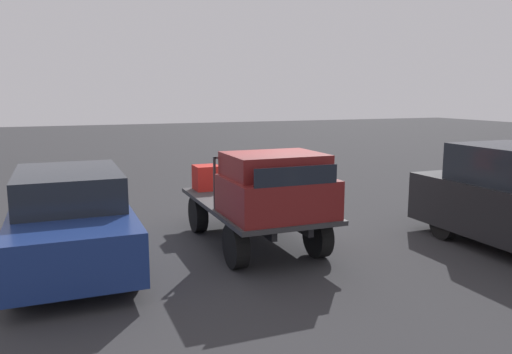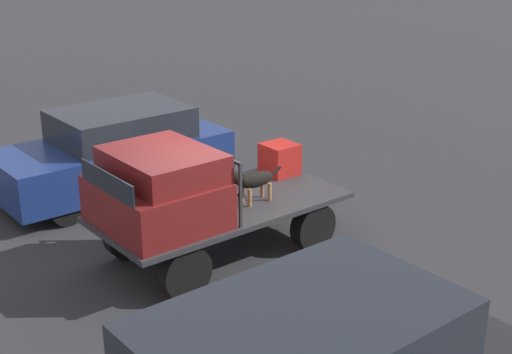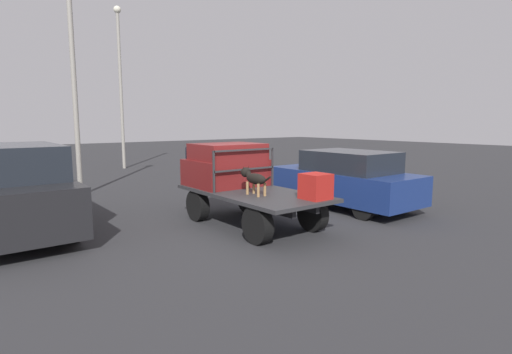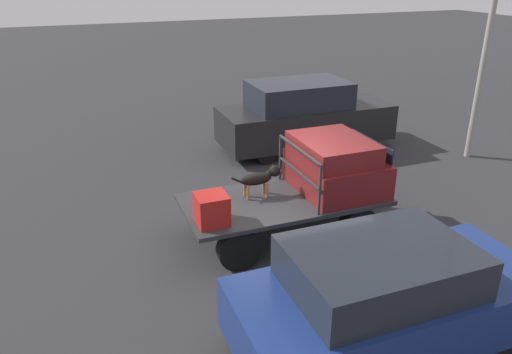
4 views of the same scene
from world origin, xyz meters
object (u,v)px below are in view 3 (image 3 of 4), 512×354
object	(u,v)px
parked_pickup_far	(15,190)
light_pole_near	(72,51)
parked_sedan	(345,179)
dog	(253,178)
flatbed_truck	(252,201)
cargo_crate	(316,186)

from	to	relation	value
parked_pickup_far	light_pole_near	xyz separation A→B (m)	(3.96, -2.29, 3.67)
parked_sedan	light_pole_near	size ratio (longest dim) A/B	0.58
light_pole_near	dog	bearing A→B (deg)	-164.69
dog	parked_pickup_far	xyz separation A→B (m)	(2.99, 4.20, -0.24)
flatbed_truck	parked_pickup_far	world-z (taller)	parked_pickup_far
parked_sedan	parked_pickup_far	distance (m)	8.19
flatbed_truck	dog	world-z (taller)	dog
flatbed_truck	parked_pickup_far	xyz separation A→B (m)	(2.62, 4.45, 0.36)
flatbed_truck	parked_sedan	size ratio (longest dim) A/B	0.90
flatbed_truck	cargo_crate	xyz separation A→B (m)	(-1.57, -0.47, 0.50)
dog	light_pole_near	distance (m)	7.98
cargo_crate	parked_pickup_far	distance (m)	6.46
dog	cargo_crate	xyz separation A→B (m)	(-1.20, -0.72, -0.11)
dog	parked_sedan	xyz separation A→B (m)	(0.39, -3.56, -0.38)
dog	cargo_crate	world-z (taller)	dog
cargo_crate	flatbed_truck	bearing A→B (deg)	16.61
parked_sedan	parked_pickup_far	size ratio (longest dim) A/B	0.87
dog	parked_pickup_far	size ratio (longest dim) A/B	0.21
dog	light_pole_near	world-z (taller)	light_pole_near
parked_sedan	flatbed_truck	bearing A→B (deg)	97.44
parked_sedan	light_pole_near	xyz separation A→B (m)	(6.56, 5.47, 3.82)
flatbed_truck	cargo_crate	size ratio (longest dim) A/B	7.28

